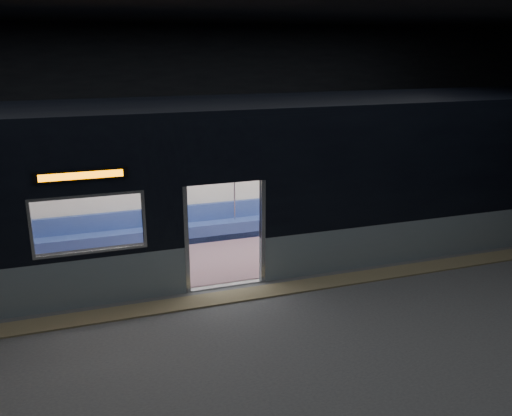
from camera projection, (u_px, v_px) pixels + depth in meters
station_floor at (242, 311)px, 9.45m from camera, size 24.00×14.00×0.01m
station_envelope at (241, 97)px, 8.39m from camera, size 24.00×14.00×5.00m
tactile_strip at (233, 296)px, 9.95m from camera, size 22.80×0.50×0.03m
metro_car at (205, 175)px, 11.22m from camera, size 18.00×3.04×3.35m
passenger at (339, 197)px, 13.56m from camera, size 0.41×0.68×1.35m
handbag at (344, 204)px, 13.41m from camera, size 0.30×0.28×0.12m
transit_map at (381, 165)px, 14.06m from camera, size 0.90×0.03×0.59m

